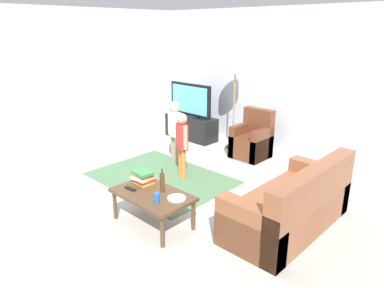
{
  "coord_description": "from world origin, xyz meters",
  "views": [
    {
      "loc": [
        3.51,
        -3.07,
        2.33
      ],
      "look_at": [
        0.0,
        0.6,
        0.65
      ],
      "focal_mm": 33.05,
      "sensor_mm": 36.0,
      "label": 1
    }
  ],
  "objects_px": {
    "plate": "(177,198)",
    "child_near_tv": "(175,127)",
    "tv_stand": "(191,128)",
    "soda_can": "(157,198)",
    "floor_lamp": "(235,71)",
    "child_center": "(182,139)",
    "bottle": "(162,182)",
    "couch": "(294,207)",
    "tv": "(190,100)",
    "coffee_table": "(153,197)",
    "armchair": "(253,142)",
    "book_stack": "(143,177)",
    "tv_remote": "(130,189)"
  },
  "relations": [
    {
      "from": "bottle",
      "to": "soda_can",
      "type": "distance_m",
      "value": 0.3
    },
    {
      "from": "tv_stand",
      "to": "coffee_table",
      "type": "xyz_separation_m",
      "value": [
        2.13,
        -2.9,
        0.13
      ]
    },
    {
      "from": "couch",
      "to": "book_stack",
      "type": "relative_size",
      "value": 6.39
    },
    {
      "from": "armchair",
      "to": "soda_can",
      "type": "height_order",
      "value": "armchair"
    },
    {
      "from": "tv_stand",
      "to": "soda_can",
      "type": "height_order",
      "value": "soda_can"
    },
    {
      "from": "plate",
      "to": "armchair",
      "type": "bearing_deg",
      "value": 106.4
    },
    {
      "from": "armchair",
      "to": "book_stack",
      "type": "distance_m",
      "value": 2.77
    },
    {
      "from": "child_center",
      "to": "tv_stand",
      "type": "bearing_deg",
      "value": 129.91
    },
    {
      "from": "tv_stand",
      "to": "child_near_tv",
      "type": "xyz_separation_m",
      "value": [
        0.83,
        -1.28,
        0.44
      ]
    },
    {
      "from": "book_stack",
      "to": "tv_remote",
      "type": "distance_m",
      "value": 0.24
    },
    {
      "from": "child_near_tv",
      "to": "book_stack",
      "type": "xyz_separation_m",
      "value": [
        1.0,
        -1.52,
        -0.17
      ]
    },
    {
      "from": "tv_stand",
      "to": "book_stack",
      "type": "xyz_separation_m",
      "value": [
        1.83,
        -2.8,
        0.26
      ]
    },
    {
      "from": "child_near_tv",
      "to": "tv_stand",
      "type": "bearing_deg",
      "value": 122.91
    },
    {
      "from": "child_near_tv",
      "to": "plate",
      "type": "height_order",
      "value": "child_near_tv"
    },
    {
      "from": "floor_lamp",
      "to": "child_near_tv",
      "type": "height_order",
      "value": "floor_lamp"
    },
    {
      "from": "plate",
      "to": "bottle",
      "type": "bearing_deg",
      "value": 175.77
    },
    {
      "from": "couch",
      "to": "tv_remote",
      "type": "relative_size",
      "value": 10.59
    },
    {
      "from": "armchair",
      "to": "coffee_table",
      "type": "xyz_separation_m",
      "value": [
        0.49,
        -2.86,
        0.07
      ]
    },
    {
      "from": "floor_lamp",
      "to": "plate",
      "type": "relative_size",
      "value": 8.09
    },
    {
      "from": "floor_lamp",
      "to": "plate",
      "type": "height_order",
      "value": "floor_lamp"
    },
    {
      "from": "soda_can",
      "to": "plate",
      "type": "relative_size",
      "value": 0.55
    },
    {
      "from": "floor_lamp",
      "to": "child_center",
      "type": "height_order",
      "value": "floor_lamp"
    },
    {
      "from": "armchair",
      "to": "book_stack",
      "type": "relative_size",
      "value": 3.2
    },
    {
      "from": "couch",
      "to": "tv",
      "type": "bearing_deg",
      "value": 152.56
    },
    {
      "from": "tv_remote",
      "to": "soda_can",
      "type": "xyz_separation_m",
      "value": [
        0.5,
        0.0,
        0.05
      ]
    },
    {
      "from": "tv",
      "to": "couch",
      "type": "distance_m",
      "value": 3.92
    },
    {
      "from": "floor_lamp",
      "to": "child_near_tv",
      "type": "distance_m",
      "value": 1.68
    },
    {
      "from": "armchair",
      "to": "child_near_tv",
      "type": "xyz_separation_m",
      "value": [
        -0.81,
        -1.24,
        0.38
      ]
    },
    {
      "from": "couch",
      "to": "tv_remote",
      "type": "bearing_deg",
      "value": -142.81
    },
    {
      "from": "tv_remote",
      "to": "plate",
      "type": "bearing_deg",
      "value": 16.22
    },
    {
      "from": "soda_can",
      "to": "child_center",
      "type": "bearing_deg",
      "value": 125.47
    },
    {
      "from": "tv_remote",
      "to": "plate",
      "type": "xyz_separation_m",
      "value": [
        0.6,
        0.22,
        -0.0
      ]
    },
    {
      "from": "armchair",
      "to": "tv_remote",
      "type": "bearing_deg",
      "value": -85.94
    },
    {
      "from": "child_center",
      "to": "coffee_table",
      "type": "height_order",
      "value": "child_center"
    },
    {
      "from": "tv",
      "to": "coffee_table",
      "type": "relative_size",
      "value": 1.1
    },
    {
      "from": "floor_lamp",
      "to": "child_center",
      "type": "bearing_deg",
      "value": -79.46
    },
    {
      "from": "couch",
      "to": "bottle",
      "type": "height_order",
      "value": "couch"
    },
    {
      "from": "tv_stand",
      "to": "book_stack",
      "type": "bearing_deg",
      "value": -56.84
    },
    {
      "from": "bottle",
      "to": "couch",
      "type": "bearing_deg",
      "value": 37.49
    },
    {
      "from": "couch",
      "to": "floor_lamp",
      "type": "height_order",
      "value": "floor_lamp"
    },
    {
      "from": "tv_remote",
      "to": "soda_can",
      "type": "bearing_deg",
      "value": -3.91
    },
    {
      "from": "couch",
      "to": "tv_stand",
      "type": "bearing_deg",
      "value": 152.29
    },
    {
      "from": "child_center",
      "to": "coffee_table",
      "type": "relative_size",
      "value": 1.07
    },
    {
      "from": "floor_lamp",
      "to": "child_center",
      "type": "relative_size",
      "value": 1.67
    },
    {
      "from": "plate",
      "to": "child_near_tv",
      "type": "bearing_deg",
      "value": 136.92
    },
    {
      "from": "tv_stand",
      "to": "child_center",
      "type": "relative_size",
      "value": 1.12
    },
    {
      "from": "child_near_tv",
      "to": "soda_can",
      "type": "xyz_separation_m",
      "value": [
        1.52,
        -1.74,
        -0.2
      ]
    },
    {
      "from": "couch",
      "to": "armchair",
      "type": "height_order",
      "value": "armchair"
    },
    {
      "from": "floor_lamp",
      "to": "soda_can",
      "type": "distance_m",
      "value": 3.6
    },
    {
      "from": "armchair",
      "to": "coffee_table",
      "type": "relative_size",
      "value": 0.9
    }
  ]
}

